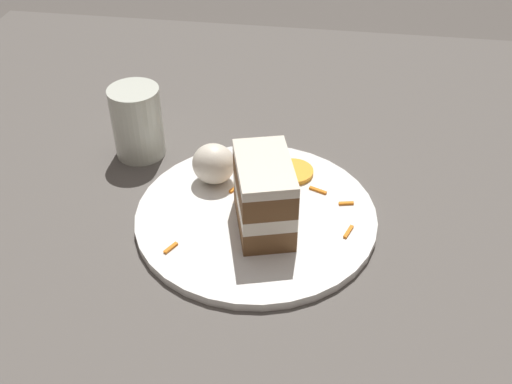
{
  "coord_description": "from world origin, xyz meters",
  "views": [
    {
      "loc": [
        0.13,
        -0.51,
        0.5
      ],
      "look_at": [
        0.05,
        0.02,
        0.08
      ],
      "focal_mm": 42.0,
      "sensor_mm": 36.0,
      "label": 1
    }
  ],
  "objects_px": {
    "cream_dollop": "(214,164)",
    "drinking_glass": "(138,126)",
    "cake_slice": "(264,195)",
    "plate": "(256,216)",
    "orange_garnish": "(293,172)"
  },
  "relations": [
    {
      "from": "plate",
      "to": "cream_dollop",
      "type": "distance_m",
      "value": 0.09
    },
    {
      "from": "orange_garnish",
      "to": "drinking_glass",
      "type": "height_order",
      "value": "drinking_glass"
    },
    {
      "from": "cake_slice",
      "to": "cream_dollop",
      "type": "distance_m",
      "value": 0.1
    },
    {
      "from": "cream_dollop",
      "to": "plate",
      "type": "bearing_deg",
      "value": -41.13
    },
    {
      "from": "cake_slice",
      "to": "plate",
      "type": "bearing_deg",
      "value": 103.95
    },
    {
      "from": "cake_slice",
      "to": "cream_dollop",
      "type": "relative_size",
      "value": 2.09
    },
    {
      "from": "orange_garnish",
      "to": "drinking_glass",
      "type": "distance_m",
      "value": 0.22
    },
    {
      "from": "drinking_glass",
      "to": "orange_garnish",
      "type": "bearing_deg",
      "value": -8.57
    },
    {
      "from": "cream_dollop",
      "to": "drinking_glass",
      "type": "relative_size",
      "value": 0.55
    },
    {
      "from": "plate",
      "to": "cream_dollop",
      "type": "bearing_deg",
      "value": 138.87
    },
    {
      "from": "cake_slice",
      "to": "orange_garnish",
      "type": "distance_m",
      "value": 0.11
    },
    {
      "from": "cake_slice",
      "to": "drinking_glass",
      "type": "distance_m",
      "value": 0.23
    },
    {
      "from": "plate",
      "to": "cake_slice",
      "type": "xyz_separation_m",
      "value": [
        0.01,
        -0.02,
        0.05
      ]
    },
    {
      "from": "orange_garnish",
      "to": "drinking_glass",
      "type": "xyz_separation_m",
      "value": [
        -0.21,
        0.03,
        0.03
      ]
    },
    {
      "from": "plate",
      "to": "cream_dollop",
      "type": "xyz_separation_m",
      "value": [
        -0.06,
        0.05,
        0.03
      ]
    }
  ]
}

